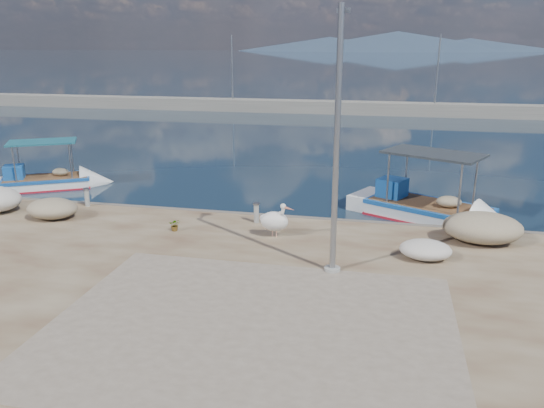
{
  "coord_description": "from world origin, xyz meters",
  "views": [
    {
      "loc": [
        3.68,
        -13.15,
        6.51
      ],
      "look_at": [
        0.0,
        3.8,
        1.3
      ],
      "focal_mm": 35.0,
      "sensor_mm": 36.0,
      "label": 1
    }
  ],
  "objects": [
    {
      "name": "net_pile_d",
      "position": [
        5.01,
        1.9,
        0.78
      ],
      "size": [
        1.5,
        1.13,
        0.56
      ],
      "primitive_type": "ellipsoid",
      "color": "silver",
      "rests_on": "quay"
    },
    {
      "name": "net_pile_c",
      "position": [
        6.83,
        3.7,
        0.98
      ],
      "size": [
        2.45,
        1.75,
        0.96
      ],
      "primitive_type": "ellipsoid",
      "color": "tan",
      "rests_on": "quay"
    },
    {
      "name": "boat_right",
      "position": [
        5.4,
        7.36,
        0.24
      ],
      "size": [
        6.65,
        4.78,
        3.08
      ],
      "rotation": [
        0.0,
        0.0,
        -0.47
      ],
      "color": "white",
      "rests_on": "ground"
    },
    {
      "name": "bollard_far",
      "position": [
        -7.52,
        4.6,
        0.89
      ],
      "size": [
        0.24,
        0.24,
        0.72
      ],
      "color": "gray",
      "rests_on": "quay"
    },
    {
      "name": "potted_plant",
      "position": [
        -3.09,
        2.64,
        0.71
      ],
      "size": [
        0.45,
        0.41,
        0.42
      ],
      "primitive_type": "imported",
      "rotation": [
        0.0,
        0.0,
        0.24
      ],
      "color": "#33722D",
      "rests_on": "quay"
    },
    {
      "name": "bollard_near",
      "position": [
        -0.62,
        4.07,
        0.89
      ],
      "size": [
        0.24,
        0.24,
        0.72
      ],
      "color": "gray",
      "rests_on": "quay"
    },
    {
      "name": "boat_left",
      "position": [
        -12.01,
        8.39,
        0.2
      ],
      "size": [
        5.6,
        4.22,
        2.61
      ],
      "rotation": [
        0.0,
        0.0,
        0.52
      ],
      "color": "white",
      "rests_on": "ground"
    },
    {
      "name": "ground",
      "position": [
        0.0,
        0.0,
        0.0
      ],
      "size": [
        1400.0,
        1400.0,
        0.0
      ],
      "primitive_type": "plane",
      "color": "#162635",
      "rests_on": "ground"
    },
    {
      "name": "pelican",
      "position": [
        0.32,
        2.78,
        1.06
      ],
      "size": [
        1.24,
        0.83,
        1.18
      ],
      "rotation": [
        0.0,
        0.0,
        -0.34
      ],
      "color": "tan",
      "rests_on": "quay"
    },
    {
      "name": "lamp_post",
      "position": [
        2.44,
        0.48,
        3.8
      ],
      "size": [
        0.44,
        0.96,
        7.0
      ],
      "color": "gray",
      "rests_on": "quay"
    },
    {
      "name": "net_pile_b",
      "position": [
        -7.96,
        3.0,
        0.86
      ],
      "size": [
        1.84,
        1.43,
        0.72
      ],
      "primitive_type": "ellipsoid",
      "color": "tan",
      "rests_on": "quay"
    },
    {
      "name": "mountains",
      "position": [
        4.39,
        650.0,
        9.51
      ],
      "size": [
        370.0,
        280.0,
        22.0
      ],
      "color": "#28384C",
      "rests_on": "ground"
    },
    {
      "name": "quay_patch",
      "position": [
        1.0,
        -3.0,
        0.5
      ],
      "size": [
        9.0,
        7.0,
        0.01
      ],
      "primitive_type": "cube",
      "color": "gray",
      "rests_on": "quay"
    },
    {
      "name": "breakwater",
      "position": [
        -0.0,
        40.0,
        0.6
      ],
      "size": [
        120.0,
        2.2,
        7.5
      ],
      "color": "gray",
      "rests_on": "ground"
    }
  ]
}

